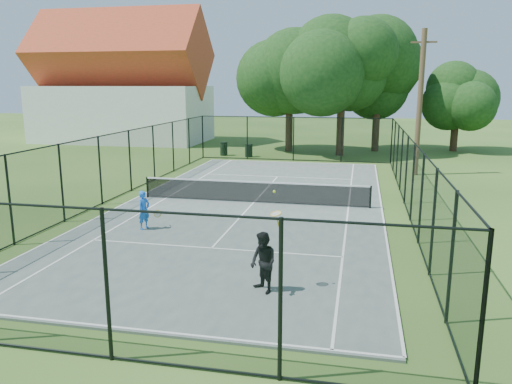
% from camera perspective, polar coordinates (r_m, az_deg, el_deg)
% --- Properties ---
extents(ground, '(120.00, 120.00, 0.00)m').
position_cam_1_polar(ground, '(21.98, -0.25, -1.36)').
color(ground, '#2F531C').
extents(tennis_court, '(11.00, 24.00, 0.06)m').
position_cam_1_polar(tennis_court, '(21.97, -0.25, -1.28)').
color(tennis_court, '#4F5D58').
rests_on(tennis_court, ground).
extents(tennis_net, '(10.08, 0.08, 0.95)m').
position_cam_1_polar(tennis_net, '(21.85, -0.25, 0.12)').
color(tennis_net, black).
rests_on(tennis_net, tennis_court).
extents(fence, '(13.10, 26.10, 3.00)m').
position_cam_1_polar(fence, '(21.67, -0.26, 2.50)').
color(fence, black).
rests_on(fence, ground).
extents(tree_near_left, '(7.12, 7.12, 9.29)m').
position_cam_1_polar(tree_near_left, '(39.20, 3.88, 12.99)').
color(tree_near_left, '#332114').
rests_on(tree_near_left, ground).
extents(tree_near_mid, '(6.99, 6.99, 9.14)m').
position_cam_1_polar(tree_near_mid, '(37.27, 9.82, 12.76)').
color(tree_near_mid, '#332114').
rests_on(tree_near_mid, ground).
extents(tree_near_right, '(6.42, 6.42, 8.86)m').
position_cam_1_polar(tree_near_right, '(40.31, 13.81, 12.54)').
color(tree_near_right, '#332114').
rests_on(tree_near_right, ground).
extents(tree_far_right, '(4.80, 4.80, 6.35)m').
position_cam_1_polar(tree_far_right, '(42.21, 22.00, 9.67)').
color(tree_far_right, '#332114').
rests_on(tree_far_right, ground).
extents(building, '(15.30, 8.15, 11.87)m').
position_cam_1_polar(building, '(47.97, -15.07, 11.52)').
color(building, silver).
rests_on(building, ground).
extents(trash_bin_left, '(0.58, 0.58, 1.00)m').
position_cam_1_polar(trash_bin_left, '(37.06, -3.70, 4.97)').
color(trash_bin_left, black).
rests_on(trash_bin_left, ground).
extents(trash_bin_right, '(0.58, 0.58, 0.94)m').
position_cam_1_polar(trash_bin_right, '(36.23, -0.84, 4.78)').
color(trash_bin_right, black).
rests_on(trash_bin_right, ground).
extents(utility_pole, '(1.40, 0.30, 8.17)m').
position_cam_1_polar(utility_pole, '(30.08, 18.22, 9.69)').
color(utility_pole, '#4C3823').
rests_on(utility_pole, ground).
extents(player_blue, '(0.83, 0.59, 1.39)m').
position_cam_1_polar(player_blue, '(18.27, -12.67, -2.03)').
color(player_blue, blue).
rests_on(player_blue, tennis_court).
extents(player_black, '(0.94, 0.96, 2.54)m').
position_cam_1_polar(player_black, '(12.47, 0.84, -8.05)').
color(player_black, black).
rests_on(player_black, tennis_court).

